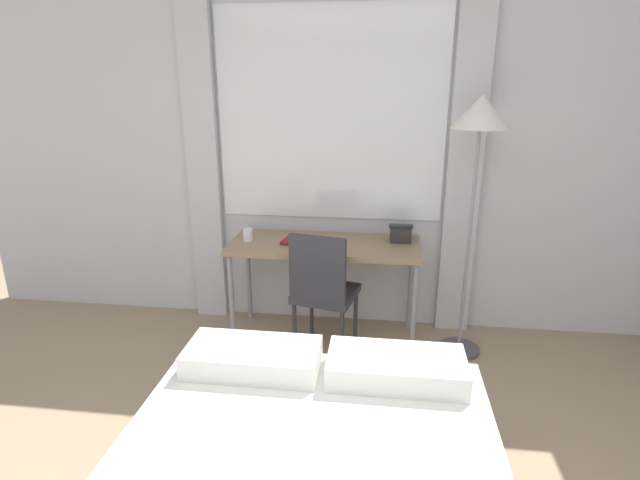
% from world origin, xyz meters
% --- Properties ---
extents(wall_back_with_window, '(5.74, 0.13, 2.70)m').
position_xyz_m(wall_back_with_window, '(-0.00, 2.71, 1.35)').
color(wall_back_with_window, silver).
rests_on(wall_back_with_window, ground_plane).
extents(desk, '(1.34, 0.54, 0.75)m').
position_xyz_m(desk, '(-0.01, 2.36, 0.69)').
color(desk, '#937551').
rests_on(desk, ground_plane).
extents(desk_chair, '(0.47, 0.47, 0.91)m').
position_xyz_m(desk_chair, '(0.01, 2.10, 0.52)').
color(desk_chair, '#333338').
rests_on(desk_chair, ground_plane).
extents(standing_lamp, '(0.36, 0.36, 1.77)m').
position_xyz_m(standing_lamp, '(0.97, 2.28, 1.50)').
color(standing_lamp, '#4C4C51').
rests_on(standing_lamp, ground_plane).
extents(telephone, '(0.17, 0.14, 0.12)m').
position_xyz_m(telephone, '(0.52, 2.47, 0.80)').
color(telephone, '#2D2D2D').
rests_on(telephone, desk).
extents(book, '(0.26, 0.21, 0.02)m').
position_xyz_m(book, '(-0.18, 2.32, 0.76)').
color(book, maroon).
rests_on(book, desk).
extents(mug, '(0.07, 0.07, 0.09)m').
position_xyz_m(mug, '(-0.56, 2.33, 0.80)').
color(mug, white).
rests_on(mug, desk).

